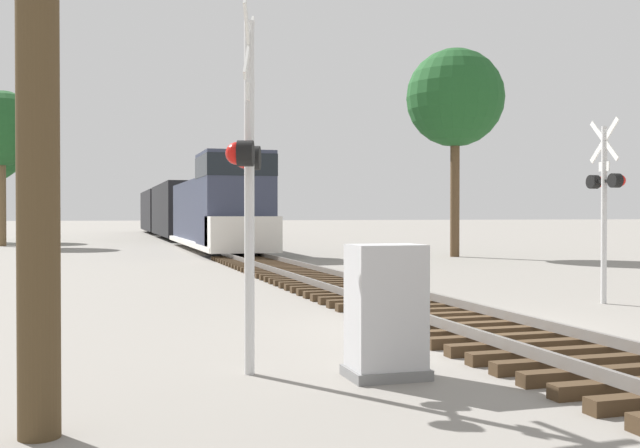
% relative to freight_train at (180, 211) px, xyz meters
% --- Properties ---
extents(ground_plane, '(400.00, 400.00, 0.00)m').
position_rel_freight_train_xyz_m(ground_plane, '(0.00, -44.36, -2.09)').
color(ground_plane, gray).
extents(rail_track_bed, '(2.60, 160.00, 0.31)m').
position_rel_freight_train_xyz_m(rail_track_bed, '(0.00, -44.36, -1.96)').
color(rail_track_bed, '#42301E').
rests_on(rail_track_bed, ground).
extents(freight_train, '(3.00, 52.17, 4.57)m').
position_rel_freight_train_xyz_m(freight_train, '(0.00, 0.00, 0.00)').
color(freight_train, '#33384C').
rests_on(freight_train, ground).
extents(crossing_signal_near, '(0.58, 1.01, 4.36)m').
position_rel_freight_train_xyz_m(crossing_signal_near, '(-4.05, -46.73, 0.37)').
color(crossing_signal_near, silver).
rests_on(crossing_signal_near, ground).
extents(crossing_signal_far, '(0.33, 1.00, 3.92)m').
position_rel_freight_train_xyz_m(crossing_signal_far, '(4.57, -42.02, 0.27)').
color(crossing_signal_far, silver).
rests_on(crossing_signal_far, ground).
extents(relay_cabinet, '(0.91, 0.68, 1.55)m').
position_rel_freight_train_xyz_m(relay_cabinet, '(-2.54, -47.38, -1.33)').
color(relay_cabinet, slate).
rests_on(relay_cabinet, ground).
extents(tree_far_right, '(4.33, 4.33, 9.21)m').
position_rel_freight_train_xyz_m(tree_far_right, '(9.42, -25.44, 4.90)').
color(tree_far_right, brown).
rests_on(tree_far_right, ground).
extents(tree_mid_background, '(4.42, 4.42, 9.13)m').
position_rel_freight_train_xyz_m(tree_mid_background, '(-11.13, -8.08, 4.78)').
color(tree_mid_background, brown).
rests_on(tree_mid_background, ground).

